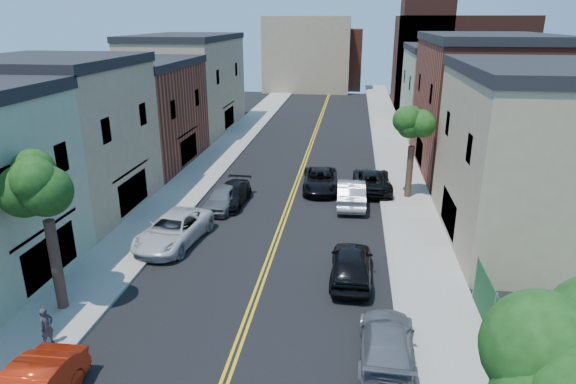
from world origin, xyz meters
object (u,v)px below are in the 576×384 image
(pedestrian_left, at_px, (47,327))
(white_pickup, at_px, (173,230))
(black_car_right, at_px, (352,264))
(black_suv_lane, at_px, (320,180))
(silver_car_right, at_px, (351,193))
(grey_car_left, at_px, (223,198))
(dark_car_right_far, at_px, (372,180))
(black_car_left, at_px, (231,194))
(grey_car_right, at_px, (387,343))

(pedestrian_left, bearing_deg, white_pickup, 8.65)
(black_car_right, bearing_deg, black_suv_lane, -79.02)
(white_pickup, height_order, silver_car_right, silver_car_right)
(grey_car_left, xyz_separation_m, dark_car_right_far, (9.68, 4.89, 0.04))
(white_pickup, bearing_deg, silver_car_right, 45.25)
(black_car_left, distance_m, black_car_right, 12.14)
(grey_car_right, bearing_deg, grey_car_left, -53.20)
(white_pickup, height_order, pedestrian_left, pedestrian_left)
(black_car_left, height_order, black_car_right, black_car_right)
(black_suv_lane, bearing_deg, black_car_right, -83.48)
(dark_car_right_far, bearing_deg, black_suv_lane, 4.37)
(black_car_left, distance_m, grey_car_right, 17.51)
(black_suv_lane, bearing_deg, dark_car_right_far, 2.35)
(dark_car_right_far, bearing_deg, white_pickup, 41.57)
(dark_car_right_far, bearing_deg, black_car_right, 82.45)
(black_car_right, height_order, black_suv_lane, black_car_right)
(white_pickup, height_order, black_car_left, white_pickup)
(silver_car_right, bearing_deg, white_pickup, 35.61)
(grey_car_left, height_order, black_suv_lane, grey_car_left)
(black_car_left, bearing_deg, grey_car_right, -55.40)
(grey_car_right, height_order, black_suv_lane, black_suv_lane)
(silver_car_right, bearing_deg, black_car_left, 4.90)
(black_suv_lane, bearing_deg, pedestrian_left, -118.27)
(black_car_right, relative_size, silver_car_right, 0.94)
(grey_car_right, height_order, silver_car_right, silver_car_right)
(white_pickup, relative_size, grey_car_right, 1.18)
(black_car_left, relative_size, black_car_right, 0.97)
(black_car_right, distance_m, black_suv_lane, 12.99)
(grey_car_right, xyz_separation_m, dark_car_right_far, (0.00, 18.88, 0.07))
(silver_car_right, relative_size, pedestrian_left, 3.37)
(white_pickup, height_order, grey_car_right, white_pickup)
(black_car_left, height_order, grey_car_right, grey_car_right)
(black_car_left, bearing_deg, dark_car_right_far, 26.00)
(grey_car_right, distance_m, black_car_right, 5.85)
(black_car_left, relative_size, dark_car_right_far, 0.84)
(grey_car_right, height_order, pedestrian_left, pedestrian_left)
(white_pickup, height_order, grey_car_left, white_pickup)
(grey_car_left, relative_size, black_suv_lane, 0.82)
(black_car_right, height_order, silver_car_right, silver_car_right)
(black_suv_lane, xyz_separation_m, pedestrian_left, (-8.81, -19.43, 0.18))
(silver_car_right, relative_size, black_suv_lane, 0.98)
(white_pickup, relative_size, grey_car_left, 1.33)
(white_pickup, height_order, black_suv_lane, white_pickup)
(grey_car_right, height_order, black_car_right, black_car_right)
(pedestrian_left, bearing_deg, black_car_left, 6.18)
(pedestrian_left, bearing_deg, black_car_right, -41.66)
(white_pickup, relative_size, black_car_left, 1.22)
(black_car_right, bearing_deg, dark_car_right_far, -95.11)
(white_pickup, relative_size, dark_car_right_far, 1.03)
(black_car_right, relative_size, dark_car_right_far, 0.87)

